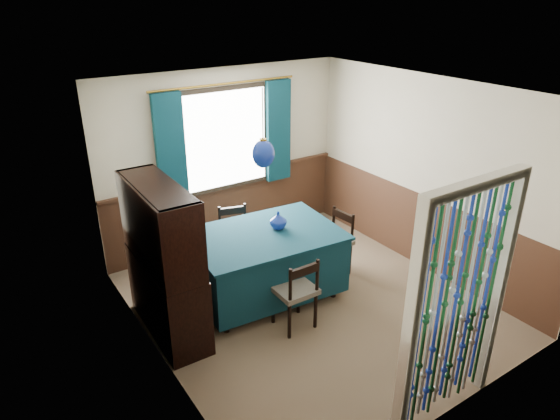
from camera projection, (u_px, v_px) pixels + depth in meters
floor at (309, 304)px, 5.92m from camera, size 4.00×4.00×0.00m
ceiling at (315, 91)px, 4.90m from camera, size 4.00×4.00×0.00m
wall_back at (225, 159)px, 6.93m from camera, size 3.60×0.00×3.60m
wall_front at (467, 293)px, 3.89m from camera, size 3.60×0.00×3.60m
wall_left at (153, 252)px, 4.50m from camera, size 0.00×4.00×4.00m
wall_right at (425, 176)px, 6.32m from camera, size 0.00×4.00×4.00m
wainscot_back at (228, 209)px, 7.22m from camera, size 3.60×0.00×3.60m
wainscot_front at (452, 367)px, 4.21m from camera, size 3.60×0.00×3.60m
wainscot_left at (162, 320)px, 4.81m from camera, size 0.00×4.00×4.00m
wainscot_right at (418, 229)px, 6.62m from camera, size 0.00×4.00×4.00m
window at (226, 139)px, 6.77m from camera, size 1.32×0.12×1.42m
doorway at (457, 311)px, 4.02m from camera, size 1.16×0.12×2.18m
dining_table at (265, 260)px, 5.91m from camera, size 1.82×1.33×0.83m
chair_near at (296, 291)px, 5.35m from camera, size 0.43×0.41×0.86m
chair_far at (236, 237)px, 6.52m from camera, size 0.51×0.50×0.85m
chair_left at (183, 282)px, 5.53m from camera, size 0.51×0.52×0.84m
chair_right at (334, 241)px, 6.41m from camera, size 0.43×0.45×0.85m
sideboard at (166, 283)px, 5.24m from camera, size 0.47×1.30×1.69m
pendant_lamp at (263, 153)px, 5.37m from camera, size 0.25×0.25×0.86m
vase_table at (278, 221)px, 5.85m from camera, size 0.22×0.22×0.19m
bowl_shelf at (175, 240)px, 4.85m from camera, size 0.21×0.21×0.05m
vase_sideboard at (160, 243)px, 5.30m from camera, size 0.25×0.25×0.20m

